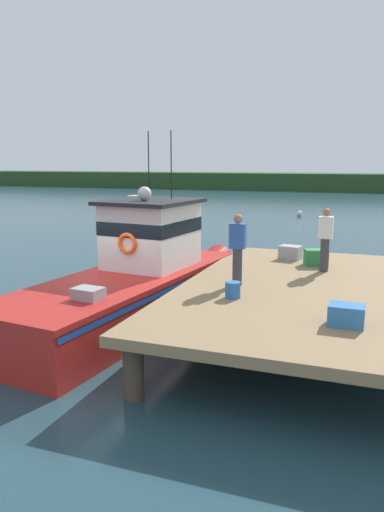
{
  "coord_description": "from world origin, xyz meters",
  "views": [
    {
      "loc": [
        5.82,
        -11.06,
        3.98
      ],
      "look_at": [
        1.2,
        1.51,
        1.4
      ],
      "focal_mm": 34.32,
      "sensor_mm": 36.0,
      "label": 1
    }
  ],
  "objects_px": {
    "moored_boat_off_the_point": "(133,204)",
    "mooring_buoy_spare_mooring": "(299,214)",
    "main_fishing_boat": "(139,278)",
    "deckhand_further_back": "(325,238)",
    "crate_stack_mid_dock": "(316,257)",
    "crate_single_far": "(290,252)",
    "deckhand_by_the_boat": "(238,248)",
    "crate_single_by_cleat": "(346,315)",
    "bait_bucket": "(233,290)"
  },
  "relations": [
    {
      "from": "crate_single_far",
      "to": "moored_boat_off_the_point",
      "type": "relative_size",
      "value": 0.13
    },
    {
      "from": "crate_single_by_cleat",
      "to": "bait_bucket",
      "type": "height_order",
      "value": "crate_single_by_cleat"
    },
    {
      "from": "crate_single_by_cleat",
      "to": "moored_boat_off_the_point",
      "type": "height_order",
      "value": "crate_single_by_cleat"
    },
    {
      "from": "crate_single_far",
      "to": "mooring_buoy_spare_mooring",
      "type": "height_order",
      "value": "crate_single_far"
    },
    {
      "from": "crate_stack_mid_dock",
      "to": "moored_boat_off_the_point",
      "type": "relative_size",
      "value": 0.13
    },
    {
      "from": "crate_stack_mid_dock",
      "to": "bait_bucket",
      "type": "xyz_separation_m",
      "value": [
        -1.26,
        -3.93,
        -0.05
      ]
    },
    {
      "from": "crate_stack_mid_dock",
      "to": "bait_bucket",
      "type": "bearing_deg",
      "value": -107.71
    },
    {
      "from": "crate_stack_mid_dock",
      "to": "crate_single_far",
      "type": "bearing_deg",
      "value": 140.07
    },
    {
      "from": "mooring_buoy_spare_mooring",
      "to": "crate_stack_mid_dock",
      "type": "bearing_deg",
      "value": -81.06
    },
    {
      "from": "crate_stack_mid_dock",
      "to": "bait_bucket",
      "type": "relative_size",
      "value": 1.76
    },
    {
      "from": "crate_single_far",
      "to": "crate_stack_mid_dock",
      "type": "bearing_deg",
      "value": -39.93
    },
    {
      "from": "crate_single_by_cleat",
      "to": "crate_stack_mid_dock",
      "type": "bearing_deg",
      "value": 101.97
    },
    {
      "from": "moored_boat_off_the_point",
      "to": "mooring_buoy_spare_mooring",
      "type": "bearing_deg",
      "value": -3.67
    },
    {
      "from": "crate_single_by_cleat",
      "to": "deckhand_further_back",
      "type": "xyz_separation_m",
      "value": [
        -0.77,
        4.27,
        0.67
      ]
    },
    {
      "from": "main_fishing_boat",
      "to": "deckhand_by_the_boat",
      "type": "bearing_deg",
      "value": -11.42
    },
    {
      "from": "mooring_buoy_spare_mooring",
      "to": "crate_single_by_cleat",
      "type": "bearing_deg",
      "value": -80.53
    },
    {
      "from": "crate_single_far",
      "to": "main_fishing_boat",
      "type": "bearing_deg",
      "value": -139.07
    },
    {
      "from": "deckhand_by_the_boat",
      "to": "deckhand_further_back",
      "type": "height_order",
      "value": "same"
    },
    {
      "from": "crate_single_far",
      "to": "deckhand_by_the_boat",
      "type": "bearing_deg",
      "value": -100.53
    },
    {
      "from": "crate_stack_mid_dock",
      "to": "crate_single_by_cleat",
      "type": "distance_m",
      "value": 5.06
    },
    {
      "from": "main_fishing_boat",
      "to": "crate_stack_mid_dock",
      "type": "distance_m",
      "value": 4.83
    },
    {
      "from": "crate_single_far",
      "to": "bait_bucket",
      "type": "height_order",
      "value": "crate_single_far"
    },
    {
      "from": "main_fishing_boat",
      "to": "deckhand_further_back",
      "type": "bearing_deg",
      "value": 19.89
    },
    {
      "from": "crate_stack_mid_dock",
      "to": "deckhand_by_the_boat",
      "type": "height_order",
      "value": "deckhand_by_the_boat"
    },
    {
      "from": "crate_stack_mid_dock",
      "to": "crate_single_far",
      "type": "distance_m",
      "value": 1.03
    },
    {
      "from": "moored_boat_off_the_point",
      "to": "mooring_buoy_spare_mooring",
      "type": "height_order",
      "value": "moored_boat_off_the_point"
    },
    {
      "from": "main_fishing_boat",
      "to": "deckhand_by_the_boat",
      "type": "distance_m",
      "value": 3.02
    },
    {
      "from": "deckhand_further_back",
      "to": "bait_bucket",
      "type": "bearing_deg",
      "value": -115.24
    },
    {
      "from": "main_fishing_boat",
      "to": "crate_single_far",
      "type": "xyz_separation_m",
      "value": [
        3.43,
        2.97,
        0.39
      ]
    },
    {
      "from": "main_fishing_boat",
      "to": "mooring_buoy_spare_mooring",
      "type": "bearing_deg",
      "value": 88.81
    },
    {
      "from": "crate_stack_mid_dock",
      "to": "deckhand_further_back",
      "type": "relative_size",
      "value": 0.37
    },
    {
      "from": "crate_stack_mid_dock",
      "to": "moored_boat_off_the_point",
      "type": "bearing_deg",
      "value": 126.45
    },
    {
      "from": "crate_stack_mid_dock",
      "to": "mooring_buoy_spare_mooring",
      "type": "distance_m",
      "value": 23.76
    },
    {
      "from": "main_fishing_boat",
      "to": "crate_single_far",
      "type": "distance_m",
      "value": 4.55
    },
    {
      "from": "main_fishing_boat",
      "to": "bait_bucket",
      "type": "height_order",
      "value": "main_fishing_boat"
    },
    {
      "from": "deckhand_further_back",
      "to": "mooring_buoy_spare_mooring",
      "type": "height_order",
      "value": "deckhand_further_back"
    },
    {
      "from": "crate_stack_mid_dock",
      "to": "moored_boat_off_the_point",
      "type": "height_order",
      "value": "crate_stack_mid_dock"
    },
    {
      "from": "bait_bucket",
      "to": "moored_boat_off_the_point",
      "type": "height_order",
      "value": "bait_bucket"
    },
    {
      "from": "bait_bucket",
      "to": "mooring_buoy_spare_mooring",
      "type": "bearing_deg",
      "value": 95.07
    },
    {
      "from": "bait_bucket",
      "to": "mooring_buoy_spare_mooring",
      "type": "height_order",
      "value": "bait_bucket"
    },
    {
      "from": "main_fishing_boat",
      "to": "crate_stack_mid_dock",
      "type": "bearing_deg",
      "value": 28.67
    },
    {
      "from": "bait_bucket",
      "to": "moored_boat_off_the_point",
      "type": "bearing_deg",
      "value": 120.61
    },
    {
      "from": "bait_bucket",
      "to": "deckhand_further_back",
      "type": "xyz_separation_m",
      "value": [
        1.53,
        3.25,
        0.69
      ]
    },
    {
      "from": "crate_stack_mid_dock",
      "to": "deckhand_further_back",
      "type": "xyz_separation_m",
      "value": [
        0.28,
        -0.68,
        0.64
      ]
    },
    {
      "from": "crate_single_by_cleat",
      "to": "crate_single_far",
      "type": "xyz_separation_m",
      "value": [
        -1.84,
        5.61,
        0.01
      ]
    },
    {
      "from": "bait_bucket",
      "to": "mooring_buoy_spare_mooring",
      "type": "distance_m",
      "value": 27.51
    },
    {
      "from": "deckhand_further_back",
      "to": "deckhand_by_the_boat",
      "type": "bearing_deg",
      "value": -128.3
    },
    {
      "from": "main_fishing_boat",
      "to": "mooring_buoy_spare_mooring",
      "type": "distance_m",
      "value": 25.77
    },
    {
      "from": "deckhand_by_the_boat",
      "to": "deckhand_further_back",
      "type": "bearing_deg",
      "value": 51.7
    },
    {
      "from": "crate_stack_mid_dock",
      "to": "deckhand_by_the_boat",
      "type": "relative_size",
      "value": 0.37
    }
  ]
}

